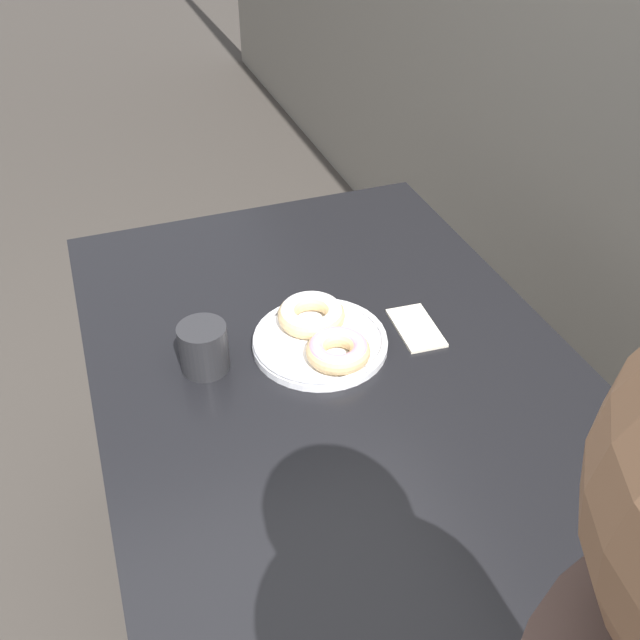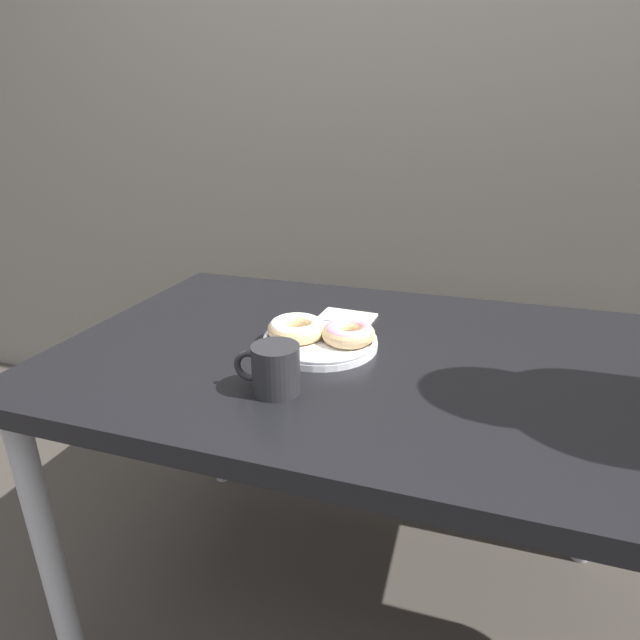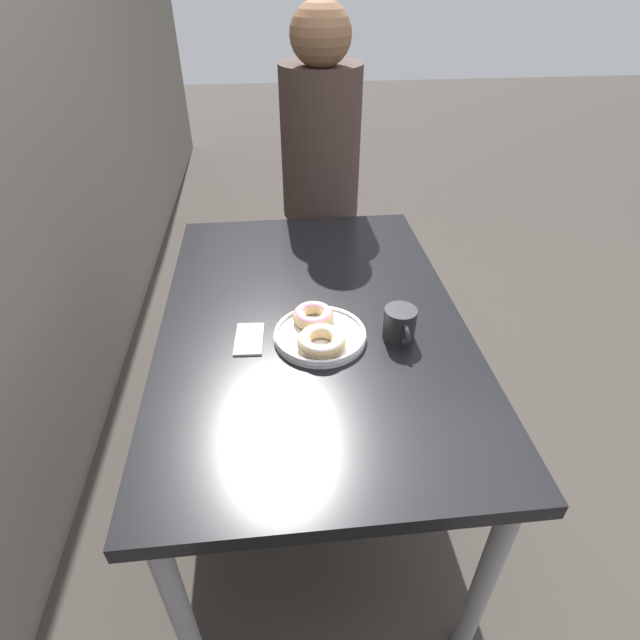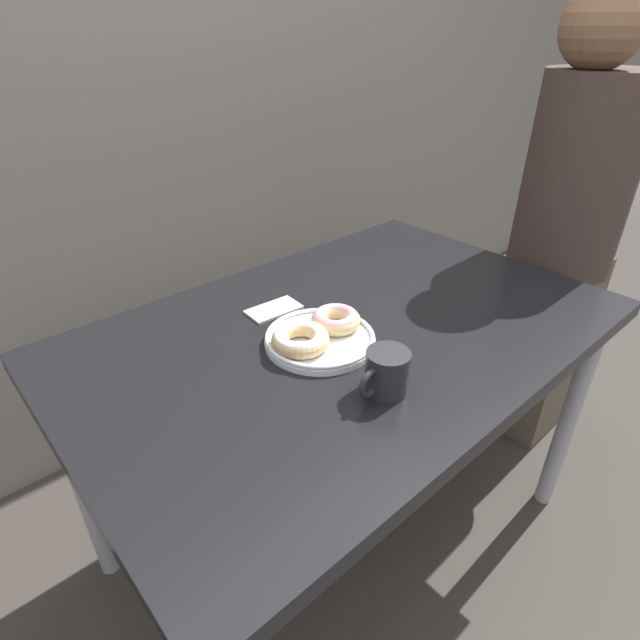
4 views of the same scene
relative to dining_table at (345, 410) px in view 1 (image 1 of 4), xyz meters
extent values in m
cube|color=black|center=(0.00, 0.00, 0.05)|extent=(1.28, 0.83, 0.04)
cylinder|color=#99999E|center=(-0.58, -0.35, -0.32)|extent=(0.05, 0.05, 0.70)
cylinder|color=#99999E|center=(-0.58, 0.35, -0.32)|extent=(0.05, 0.05, 0.70)
cylinder|color=white|center=(-0.10, -0.01, 0.08)|extent=(0.24, 0.24, 0.01)
torus|color=white|center=(-0.10, -0.01, 0.09)|extent=(0.24, 0.24, 0.01)
torus|color=#D6B27A|center=(-0.04, 0.00, 0.10)|extent=(0.14, 0.14, 0.04)
torus|color=pink|center=(-0.04, 0.00, 0.11)|extent=(0.13, 0.13, 0.03)
torus|color=#D6B27A|center=(-0.15, -0.01, 0.10)|extent=(0.15, 0.15, 0.04)
torus|color=white|center=(-0.15, -0.01, 0.11)|extent=(0.14, 0.14, 0.03)
cylinder|color=#232326|center=(-0.11, -0.22, 0.12)|extent=(0.08, 0.08, 0.09)
cylinder|color=#382114|center=(-0.11, -0.22, 0.15)|extent=(0.07, 0.07, 0.00)
torus|color=#232326|center=(-0.16, -0.22, 0.12)|extent=(0.06, 0.02, 0.06)
cube|color=beige|center=(-0.09, 0.17, 0.08)|extent=(0.14, 0.08, 0.01)
camera|label=1|loc=(0.83, -0.35, 0.89)|focal=40.00mm
camera|label=2|loc=(0.19, -0.93, 0.51)|focal=28.00mm
camera|label=3|loc=(-1.12, 0.09, 0.89)|focal=28.00mm
camera|label=4|loc=(-0.71, -0.70, 0.68)|focal=28.00mm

